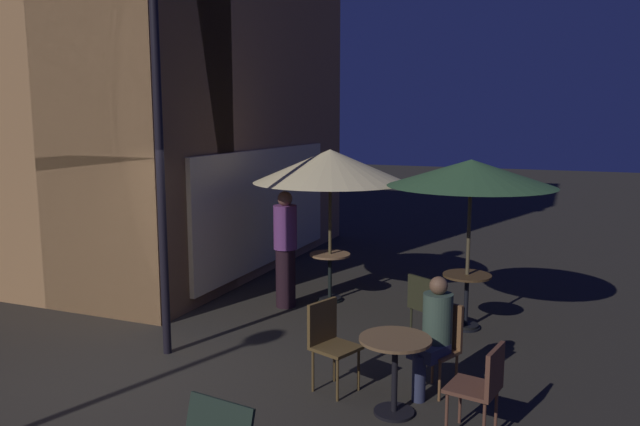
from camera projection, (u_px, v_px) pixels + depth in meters
The scene contains 13 objects.
ground_plane at pixel (145, 378), 6.92m from camera, with size 60.00×60.00×0.00m, color #2C2822.
street_lamp_near_corner at pixel (155, 49), 7.08m from camera, with size 0.39×0.39×4.89m.
cafe_table_0 at pixel (330, 269), 9.72m from camera, with size 0.64×0.64×0.76m.
cafe_table_1 at pixel (467, 291), 8.45m from camera, with size 0.65×0.65×0.76m.
cafe_table_2 at pixel (395, 360), 6.00m from camera, with size 0.70×0.70×0.78m.
patio_umbrella_0 at pixel (330, 166), 9.47m from camera, with size 2.38×2.38×2.39m.
patio_umbrella_1 at pixel (471, 174), 8.20m from camera, with size 2.23×2.23×2.32m.
cafe_chair_0 at pixel (424, 302), 7.95m from camera, with size 0.53×0.53×0.88m.
cafe_chair_1 at pixel (483, 383), 5.54m from camera, with size 0.50×0.50×0.88m.
cafe_chair_2 at pixel (442, 339), 6.55m from camera, with size 0.50×0.50×0.95m.
cafe_chair_3 at pixel (329, 337), 6.57m from camera, with size 0.55×0.55×0.95m.
patron_seated_0 at pixel (434, 330), 6.42m from camera, with size 0.51×0.43×1.26m.
patron_standing_1 at pixel (285, 249), 9.36m from camera, with size 0.35×0.35×1.78m.
Camera 1 is at (-5.33, -4.28, 2.90)m, focal length 34.79 mm.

